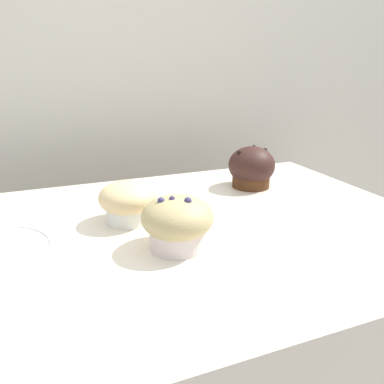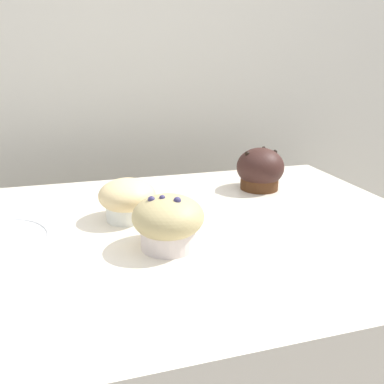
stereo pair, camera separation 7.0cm
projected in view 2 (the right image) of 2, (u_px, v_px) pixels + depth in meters
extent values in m
cube|color=beige|center=(123.00, 165.00, 1.21)|extent=(3.20, 0.10, 1.80)
cylinder|color=silver|center=(168.00, 232.00, 0.58)|extent=(0.09, 0.09, 0.05)
ellipsoid|color=tan|center=(168.00, 216.00, 0.57)|extent=(0.11, 0.11, 0.07)
sphere|color=navy|center=(177.00, 201.00, 0.55)|extent=(0.01, 0.01, 0.01)
sphere|color=navy|center=(151.00, 200.00, 0.56)|extent=(0.01, 0.01, 0.01)
sphere|color=navy|center=(161.00, 198.00, 0.56)|extent=(0.01, 0.01, 0.01)
cylinder|color=white|center=(128.00, 207.00, 0.69)|extent=(0.08, 0.08, 0.05)
ellipsoid|color=#E1C488|center=(127.00, 195.00, 0.68)|extent=(0.10, 0.10, 0.06)
cylinder|color=#482814|center=(260.00, 178.00, 0.86)|extent=(0.09, 0.09, 0.05)
ellipsoid|color=#331C17|center=(260.00, 167.00, 0.85)|extent=(0.11, 0.11, 0.09)
sphere|color=black|center=(275.00, 152.00, 0.85)|extent=(0.01, 0.01, 0.01)
sphere|color=black|center=(264.00, 148.00, 0.86)|extent=(0.01, 0.01, 0.01)
sphere|color=black|center=(247.00, 154.00, 0.83)|extent=(0.01, 0.01, 0.01)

